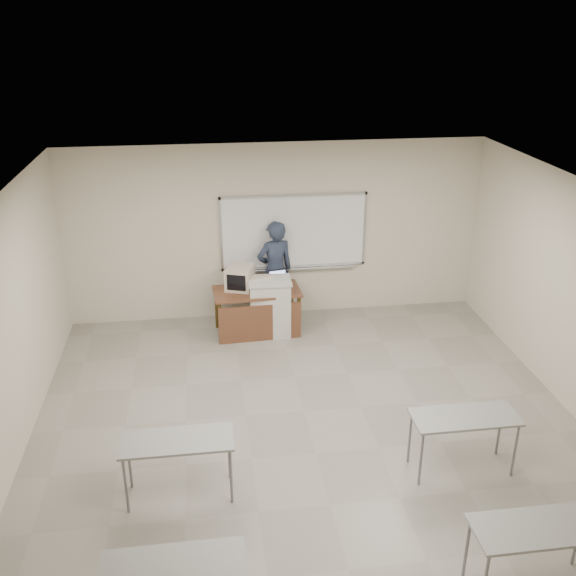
{
  "coord_description": "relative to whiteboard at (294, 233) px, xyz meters",
  "views": [
    {
      "loc": [
        -1.19,
        -6.21,
        4.9
      ],
      "look_at": [
        -0.04,
        2.2,
        1.24
      ],
      "focal_mm": 40.0,
      "sensor_mm": 36.0,
      "label": 1
    }
  ],
  "objects": [
    {
      "name": "student_desks",
      "position": [
        -0.3,
        -5.32,
        -0.81
      ],
      "size": [
        4.4,
        2.2,
        0.73
      ],
      "color": "gray",
      "rests_on": "floor"
    },
    {
      "name": "podium",
      "position": [
        -0.5,
        -0.77,
        -1.0
      ],
      "size": [
        0.69,
        0.5,
        0.96
      ],
      "rotation": [
        0.0,
        0.0,
        -0.04
      ],
      "color": "beige",
      "rests_on": "floor"
    },
    {
      "name": "laptop",
      "position": [
        -0.3,
        -0.51,
        -0.67
      ],
      "size": [
        0.33,
        0.3,
        0.24
      ],
      "rotation": [
        0.0,
        0.0,
        0.2
      ],
      "color": "black",
      "rests_on": "instructor_desk"
    },
    {
      "name": "instructor_desk",
      "position": [
        -0.7,
        -0.78,
        -0.94
      ],
      "size": [
        1.4,
        0.7,
        0.75
      ],
      "rotation": [
        0.0,
        0.0,
        0.06
      ],
      "color": "brown",
      "rests_on": "floor"
    },
    {
      "name": "floor",
      "position": [
        -0.3,
        -3.97,
        -1.49
      ],
      "size": [
        7.0,
        8.0,
        0.01
      ],
      "primitive_type": "cube",
      "color": "gray",
      "rests_on": "ground"
    },
    {
      "name": "presenter",
      "position": [
        -0.34,
        -0.14,
        -0.61
      ],
      "size": [
        0.72,
        0.57,
        1.74
      ],
      "primitive_type": "imported",
      "rotation": [
        0.0,
        0.0,
        3.4
      ],
      "color": "black",
      "rests_on": "floor"
    },
    {
      "name": "keyboard",
      "position": [
        -0.65,
        -0.69,
        -0.5
      ],
      "size": [
        0.45,
        0.26,
        0.02
      ],
      "primitive_type": "cube",
      "rotation": [
        0.0,
        0.0,
        0.3
      ],
      "color": "beige",
      "rests_on": "podium"
    },
    {
      "name": "mouse",
      "position": [
        -0.5,
        -0.87,
        -0.71
      ],
      "size": [
        0.1,
        0.07,
        0.04
      ],
      "primitive_type": "ellipsoid",
      "rotation": [
        0.0,
        0.0,
        -0.11
      ],
      "color": "#9FA2A6",
      "rests_on": "instructor_desk"
    },
    {
      "name": "crt_monitor",
      "position": [
        -0.95,
        -0.54,
        -0.55
      ],
      "size": [
        0.41,
        0.46,
        0.39
      ],
      "rotation": [
        0.0,
        0.0,
        -0.34
      ],
      "color": "beige",
      "rests_on": "instructor_desk"
    },
    {
      "name": "whiteboard",
      "position": [
        0.0,
        0.0,
        0.0
      ],
      "size": [
        2.48,
        0.1,
        1.31
      ],
      "color": "white",
      "rests_on": "floor"
    }
  ]
}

